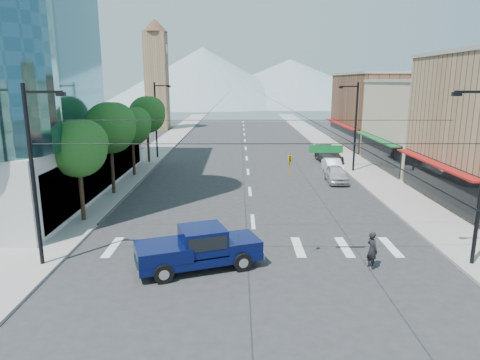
{
  "coord_description": "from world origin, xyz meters",
  "views": [
    {
      "loc": [
        -0.91,
        -20.99,
        9.06
      ],
      "look_at": [
        -0.86,
        5.28,
        3.0
      ],
      "focal_mm": 32.0,
      "sensor_mm": 36.0,
      "label": 1
    }
  ],
  "objects_px": {
    "parked_car_near": "(336,174)",
    "parked_car_mid": "(333,166)",
    "parked_car_far": "(329,155)",
    "pedestrian": "(372,250)",
    "pickup_truck": "(198,247)"
  },
  "relations": [
    {
      "from": "parked_car_near",
      "to": "parked_car_mid",
      "type": "xyz_separation_m",
      "value": [
        0.56,
        4.1,
        -0.04
      ]
    },
    {
      "from": "parked_car_mid",
      "to": "parked_car_far",
      "type": "height_order",
      "value": "parked_car_far"
    },
    {
      "from": "parked_car_mid",
      "to": "parked_car_far",
      "type": "xyz_separation_m",
      "value": [
        0.82,
        6.09,
        0.13
      ]
    },
    {
      "from": "pedestrian",
      "to": "parked_car_near",
      "type": "height_order",
      "value": "pedestrian"
    },
    {
      "from": "pickup_truck",
      "to": "pedestrian",
      "type": "xyz_separation_m",
      "value": [
        8.61,
        0.03,
        -0.15
      ]
    },
    {
      "from": "parked_car_near",
      "to": "parked_car_far",
      "type": "height_order",
      "value": "parked_car_far"
    },
    {
      "from": "parked_car_mid",
      "to": "parked_car_near",
      "type": "bearing_deg",
      "value": -98.41
    },
    {
      "from": "parked_car_near",
      "to": "parked_car_far",
      "type": "xyz_separation_m",
      "value": [
        1.38,
        10.19,
        0.08
      ]
    },
    {
      "from": "pedestrian",
      "to": "parked_car_mid",
      "type": "height_order",
      "value": "pedestrian"
    },
    {
      "from": "pickup_truck",
      "to": "parked_car_far",
      "type": "relative_size",
      "value": 1.12
    },
    {
      "from": "parked_car_mid",
      "to": "parked_car_far",
      "type": "bearing_deg",
      "value": 81.77
    },
    {
      "from": "pickup_truck",
      "to": "pedestrian",
      "type": "height_order",
      "value": "pickup_truck"
    },
    {
      "from": "pickup_truck",
      "to": "parked_car_near",
      "type": "relative_size",
      "value": 1.46
    },
    {
      "from": "pedestrian",
      "to": "parked_car_far",
      "type": "relative_size",
      "value": 0.32
    },
    {
      "from": "pickup_truck",
      "to": "parked_car_mid",
      "type": "xyz_separation_m",
      "value": [
        11.52,
        22.73,
        -0.37
      ]
    }
  ]
}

